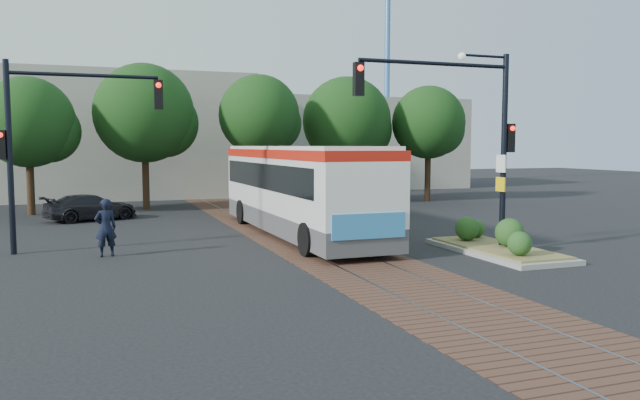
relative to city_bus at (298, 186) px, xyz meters
The scene contains 11 objects.
ground 5.38m from the city_bus, 92.03° to the right, with size 120.00×120.00×0.00m, color black.
trackbed 2.15m from the city_bus, 99.70° to the right, with size 3.60×40.00×0.02m.
tree_row 11.80m from the city_bus, 84.82° to the left, with size 26.40×5.60×7.67m.
warehouses 23.79m from the city_bus, 91.70° to the left, with size 40.00×13.00×8.00m.
crane 35.17m from the city_bus, 58.39° to the left, with size 8.00×0.50×18.00m.
city_bus is the anchor object (origin of this frame).
traffic_island 7.70m from the city_bus, 52.01° to the right, with size 2.20×5.20×1.13m.
signal_pole_main 7.28m from the city_bus, 57.81° to the right, with size 5.49×0.46×6.00m.
signal_pole_left 8.84m from the city_bus, behind, with size 4.99×0.34×6.00m.
officer 7.46m from the city_bus, 160.39° to the right, with size 0.65×0.43×1.78m, color black.
parked_car 10.67m from the city_bus, 134.55° to the left, with size 1.66×4.07×1.18m, color black.
Camera 1 is at (-7.07, -17.33, 3.38)m, focal length 35.00 mm.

